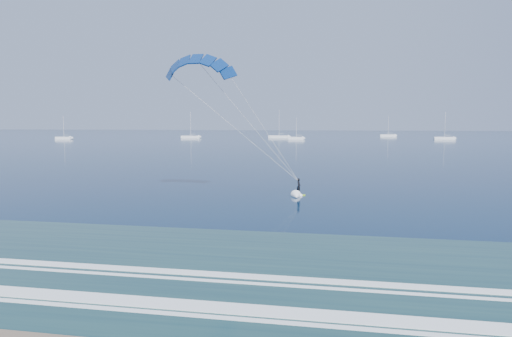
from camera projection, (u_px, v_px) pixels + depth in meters
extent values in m
cube|color=#1E423F|center=(73.00, 276.00, 22.82)|extent=(600.00, 22.00, 0.03)
cube|color=white|center=(41.00, 294.00, 20.37)|extent=(600.00, 1.10, 0.07)
cube|color=white|center=(90.00, 267.00, 24.28)|extent=(600.00, 0.70, 0.07)
cube|color=#94CF18|center=(299.00, 195.00, 48.40)|extent=(1.41, 0.45, 0.08)
imported|color=black|center=(299.00, 186.00, 48.31)|extent=(0.42, 0.63, 1.74)
cone|color=white|center=(296.00, 196.00, 47.15)|extent=(1.31, 1.74, 1.10)
cube|color=white|center=(64.00, 138.00, 210.82)|extent=(7.88, 2.40, 1.20)
cylinder|color=silver|center=(64.00, 126.00, 210.27)|extent=(0.18, 0.18, 9.64)
cylinder|color=silver|center=(66.00, 135.00, 210.46)|extent=(2.60, 0.12, 0.12)
cube|color=white|center=(191.00, 137.00, 228.41)|extent=(9.74, 2.40, 1.20)
cylinder|color=silver|center=(191.00, 124.00, 227.75)|extent=(0.18, 0.18, 12.03)
cylinder|color=silver|center=(193.00, 134.00, 228.05)|extent=(2.60, 0.12, 0.12)
cube|color=white|center=(279.00, 137.00, 232.45)|extent=(10.82, 2.40, 1.20)
cylinder|color=silver|center=(279.00, 123.00, 231.73)|extent=(0.18, 0.18, 13.10)
cylinder|color=silver|center=(281.00, 134.00, 232.09)|extent=(2.60, 0.12, 0.12)
cube|color=white|center=(296.00, 138.00, 208.54)|extent=(7.03, 2.40, 1.20)
cylinder|color=silver|center=(296.00, 127.00, 208.04)|extent=(0.18, 0.18, 8.79)
cylinder|color=silver|center=(299.00, 135.00, 208.18)|extent=(2.60, 0.12, 0.12)
cube|color=white|center=(388.00, 136.00, 252.05)|extent=(8.46, 2.40, 1.20)
cylinder|color=silver|center=(388.00, 125.00, 251.47)|extent=(0.18, 0.18, 10.33)
cylinder|color=silver|center=(390.00, 133.00, 251.69)|extent=(2.60, 0.12, 0.12)
cube|color=white|center=(445.00, 138.00, 209.22)|extent=(9.13, 2.40, 1.20)
cylinder|color=silver|center=(445.00, 125.00, 208.60)|extent=(0.18, 0.18, 11.20)
cylinder|color=silver|center=(447.00, 135.00, 208.86)|extent=(2.60, 0.12, 0.12)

